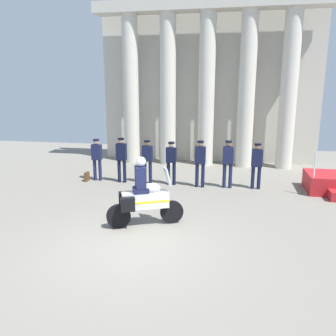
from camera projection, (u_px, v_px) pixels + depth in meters
The scene contains 11 objects.
ground_plane at pixel (132, 247), 8.09m from camera, with size 28.00×28.00×0.00m, color gray.
colonnade_backdrop at pixel (208, 80), 16.21m from camera, with size 10.48×1.59×7.42m.
officer_in_row_0 at pixel (97, 156), 13.65m from camera, with size 0.38×0.24×1.66m.
officer_in_row_1 at pixel (121, 156), 13.35m from camera, with size 0.38×0.24×1.75m.
officer_in_row_2 at pixel (147, 158), 13.22m from camera, with size 0.38×0.24×1.68m.
officer_in_row_3 at pixel (171, 160), 13.03m from camera, with size 0.38×0.24×1.65m.
officer_in_row_4 at pixel (200, 160), 12.70m from camera, with size 0.38×0.24×1.74m.
officer_in_row_5 at pixel (228, 160), 12.61m from camera, with size 0.38×0.24×1.76m.
officer_in_row_6 at pixel (257, 162), 12.48m from camera, with size 0.38×0.24×1.68m.
motorcycle_with_rider at pixel (143, 197), 9.17m from camera, with size 1.96×1.06×1.90m.
briefcase_on_ground at pixel (87, 177), 13.72m from camera, with size 0.10×0.32×0.36m, color brown.
Camera 1 is at (2.24, -7.15, 3.66)m, focal length 36.94 mm.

